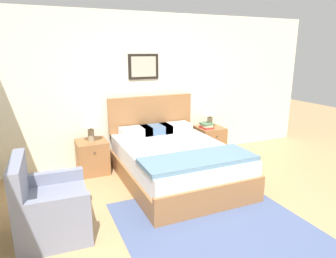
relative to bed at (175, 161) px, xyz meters
name	(u,v)px	position (x,y,z in m)	size (l,w,h in m)	color
ground_plane	(220,236)	(-0.18, -1.54, -0.31)	(16.00, 16.00, 0.00)	tan
wall_back	(139,89)	(-0.18, 1.14, 0.99)	(7.18, 0.09, 2.60)	beige
area_rug_main	(214,224)	(-0.12, -1.32, -0.31)	(2.09, 1.95, 0.01)	#47567F
bed	(175,161)	(0.00, 0.00, 0.00)	(1.56, 2.17, 1.18)	#936038
armchair	(49,209)	(-1.85, -0.75, -0.01)	(0.76, 0.83, 0.90)	gray
nightstand_near_window	(92,157)	(-1.12, 0.82, -0.04)	(0.49, 0.51, 0.54)	#936038
nightstand_by_door	(210,141)	(1.12, 0.82, -0.04)	(0.49, 0.51, 0.54)	#936038
table_lamp_near_window	(90,121)	(-1.12, 0.80, 0.57)	(0.31, 0.31, 0.47)	gray
table_lamp_by_door	(210,110)	(1.10, 0.80, 0.57)	(0.31, 0.31, 0.47)	gray
book_thick_bottom	(206,127)	(1.01, 0.77, 0.25)	(0.21, 0.25, 0.04)	#B7332D
book_hardcover_middle	(207,126)	(1.01, 0.77, 0.29)	(0.19, 0.23, 0.04)	beige
book_novel_upper	(207,124)	(1.01, 0.77, 0.32)	(0.21, 0.22, 0.03)	#4C7551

